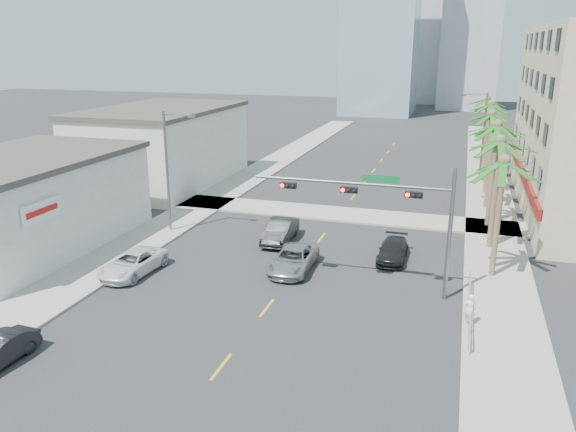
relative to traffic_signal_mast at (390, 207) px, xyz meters
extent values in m
plane|color=#262628|center=(-5.78, -7.95, -5.06)|extent=(260.00, 260.00, 0.00)
cube|color=gray|center=(6.22, 12.05, -4.99)|extent=(4.00, 120.00, 0.15)
cube|color=gray|center=(-17.78, 12.05, -4.99)|extent=(4.00, 120.00, 0.15)
cube|color=gray|center=(-5.78, 14.05, -4.99)|extent=(80.00, 4.00, 0.15)
cube|color=maroon|center=(8.62, 22.05, -2.06)|extent=(0.30, 28.00, 0.80)
cube|color=beige|center=(-24.78, 0.05, -2.06)|extent=(10.00, 16.00, 6.00)
cube|color=beige|center=(-25.28, 20.05, -1.46)|extent=(11.00, 18.00, 7.20)
cube|color=#ADADB2|center=(-8.78, 117.05, 15.94)|extent=(16.00, 16.00, 42.00)
cylinder|color=slate|center=(3.22, 0.05, -1.46)|extent=(0.24, 0.24, 7.20)
cylinder|color=slate|center=(-2.28, 0.05, 1.14)|extent=(11.00, 0.16, 0.16)
cube|color=#0C662D|center=(-0.58, 0.05, 1.49)|extent=(2.00, 0.05, 0.40)
cube|color=black|center=(1.22, -0.10, 0.79)|extent=(0.95, 0.28, 0.32)
sphere|color=#FF0C05|center=(0.90, -0.26, 0.79)|extent=(0.22, 0.22, 0.22)
cube|color=black|center=(-2.28, -0.10, 0.79)|extent=(0.95, 0.28, 0.32)
sphere|color=#FF0C05|center=(-2.60, -0.26, 0.79)|extent=(0.22, 0.22, 0.22)
cube|color=black|center=(-5.78, -0.10, 0.79)|extent=(0.95, 0.28, 0.32)
sphere|color=#FF0C05|center=(-6.10, -0.26, 0.79)|extent=(0.22, 0.22, 0.22)
cylinder|color=brown|center=(5.82, 4.05, -1.46)|extent=(0.36, 0.36, 7.20)
cylinder|color=brown|center=(5.82, 9.25, -1.28)|extent=(0.36, 0.36, 7.56)
cylinder|color=brown|center=(5.82, 14.45, -1.10)|extent=(0.36, 0.36, 7.92)
cylinder|color=brown|center=(5.82, 19.65, -1.46)|extent=(0.36, 0.36, 7.20)
cylinder|color=brown|center=(5.82, 24.85, -1.28)|extent=(0.36, 0.36, 7.56)
cylinder|color=brown|center=(5.82, 30.05, -1.10)|extent=(0.36, 0.36, 7.92)
cylinder|color=brown|center=(5.82, 35.25, -1.46)|extent=(0.36, 0.36, 7.20)
cylinder|color=brown|center=(5.82, 40.45, -1.28)|extent=(0.36, 0.36, 7.56)
cylinder|color=slate|center=(-16.98, 6.05, -0.56)|extent=(0.20, 0.20, 9.00)
cylinder|color=slate|center=(-15.88, 6.05, 3.74)|extent=(2.20, 0.12, 0.12)
cube|color=slate|center=(-14.78, 6.05, 3.64)|extent=(0.50, 0.25, 0.18)
cylinder|color=slate|center=(5.42, 30.05, -0.56)|extent=(0.20, 0.20, 9.00)
cylinder|color=slate|center=(4.32, 30.05, 3.74)|extent=(2.20, 0.12, 0.12)
cube|color=slate|center=(3.22, 30.05, 3.64)|extent=(0.50, 0.25, 0.18)
cylinder|color=silver|center=(4.52, -1.95, -4.51)|extent=(0.08, 8.00, 0.08)
cylinder|color=silver|center=(4.52, -1.95, -4.16)|extent=(0.08, 8.00, 0.08)
cylinder|color=silver|center=(4.52, -5.95, -4.56)|extent=(0.08, 0.08, 1.00)
cylinder|color=silver|center=(4.52, -3.95, -4.56)|extent=(0.08, 0.08, 1.00)
cylinder|color=silver|center=(4.52, -1.95, -4.56)|extent=(0.08, 0.08, 1.00)
cylinder|color=silver|center=(4.52, 0.05, -4.56)|extent=(0.08, 0.08, 1.00)
cylinder|color=silver|center=(4.52, 2.05, -4.56)|extent=(0.08, 0.08, 1.00)
imported|color=white|center=(-15.18, -1.95, -4.37)|extent=(2.65, 5.14, 1.39)
imported|color=black|center=(-8.42, 6.40, -4.27)|extent=(1.87, 4.87, 1.58)
imported|color=#B1B1B6|center=(-5.98, 1.55, -4.35)|extent=(2.43, 5.14, 1.42)
imported|color=black|center=(-0.28, 5.20, -4.43)|extent=(1.80, 4.36, 1.26)
imported|color=white|center=(4.52, -2.89, -4.11)|extent=(0.61, 0.42, 1.60)
camera|label=1|loc=(3.42, -29.62, 8.39)|focal=35.00mm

